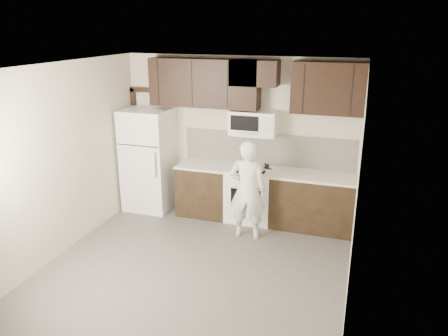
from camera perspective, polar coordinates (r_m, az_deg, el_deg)
The scene contains 14 objects.
floor at distance 6.02m, azimuth -4.33°, elevation -13.65°, with size 4.50×4.50×0.00m, color #4F4D4A.
back_wall at distance 7.46m, azimuth 1.94°, elevation 4.09°, with size 4.00×4.00×0.00m, color beige.
ceiling at distance 5.13m, azimuth -5.06°, elevation 12.87°, with size 4.50×4.50×0.00m, color white.
counter_run at distance 7.32m, azimuth 5.74°, elevation -3.66°, with size 2.95×0.64×0.91m.
stove at distance 7.38m, azimuth 3.44°, elevation -3.37°, with size 0.76×0.66×0.94m.
backsplash at distance 7.38m, azimuth 5.64°, elevation 2.48°, with size 2.90×0.02×0.54m, color silver.
upper_cabinets at distance 7.07m, azimuth 3.27°, elevation 10.97°, with size 3.48×0.35×0.78m.
microwave at distance 7.14m, azimuth 3.86°, elevation 5.88°, with size 0.76×0.42×0.40m.
refrigerator at distance 7.83m, azimuth -9.81°, elevation 1.08°, with size 0.80×0.76×1.80m.
door_trim at distance 8.18m, azimuth -11.22°, elevation 4.27°, with size 0.50×0.08×2.12m.
saucepan at distance 7.02m, azimuth 4.65°, elevation -0.05°, with size 0.29×0.17×0.16m.
baking_tray at distance 7.09m, azimuth 3.39°, elevation -0.31°, with size 0.39×0.30×0.02m, color black.
pizza at distance 7.09m, azimuth 3.40°, elevation -0.16°, with size 0.27×0.27×0.02m, color #CAB688.
person at distance 6.66m, azimuth 3.08°, elevation -2.86°, with size 0.57×0.37×1.56m, color white.
Camera 1 is at (1.99, -4.71, 3.18)m, focal length 35.00 mm.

